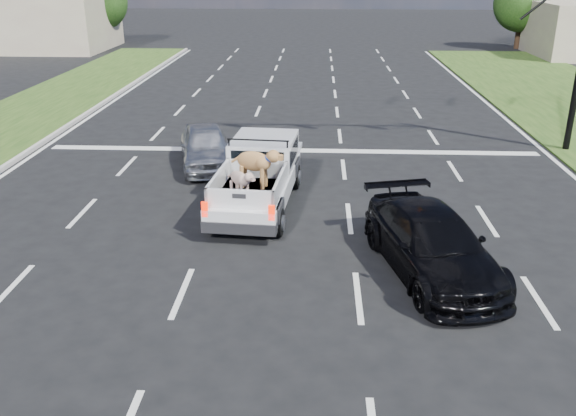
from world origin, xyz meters
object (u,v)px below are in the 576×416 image
at_px(pickup_truck, 258,175).
at_px(silver_sedan, 206,146).
at_px(black_coupe, 432,244).
at_px(traffic_signal, 515,9).

height_order(pickup_truck, silver_sedan, pickup_truck).
bearing_deg(pickup_truck, black_coupe, -37.72).
distance_m(traffic_signal, silver_sedan, 10.92).
distance_m(pickup_truck, silver_sedan, 3.88).
xyz_separation_m(traffic_signal, black_coupe, (-3.87, -9.36, -4.06)).
xyz_separation_m(traffic_signal, silver_sedan, (-9.86, -2.38, -4.06)).
relative_size(traffic_signal, pickup_truck, 1.82).
bearing_deg(silver_sedan, black_coupe, -63.25).
distance_m(pickup_truck, black_coupe, 5.42).
bearing_deg(traffic_signal, black_coupe, -112.47).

